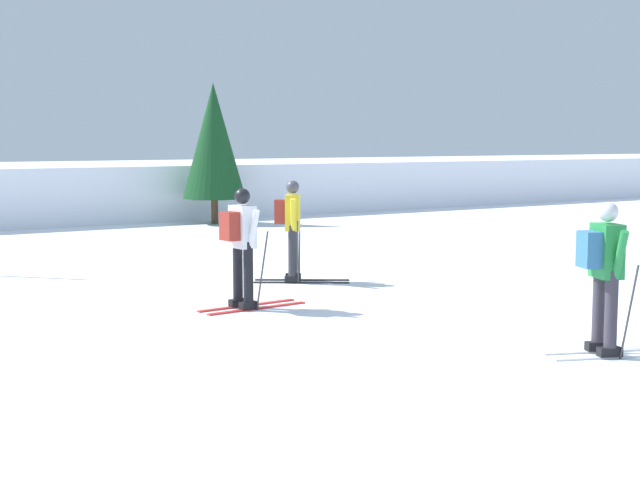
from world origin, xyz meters
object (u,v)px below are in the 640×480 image
(skier_white, at_px, (241,242))
(skier_yellow, at_px, (291,225))
(skier_green, at_px, (604,270))
(conifer_far_left, at_px, (214,141))

(skier_white, bearing_deg, skier_yellow, 43.28)
(skier_green, height_order, conifer_far_left, conifer_far_left)
(skier_white, bearing_deg, conifer_far_left, 65.81)
(skier_yellow, bearing_deg, skier_white, -136.72)
(conifer_far_left, bearing_deg, skier_white, -114.19)
(skier_white, distance_m, skier_yellow, 2.54)
(skier_white, height_order, skier_yellow, same)
(skier_green, relative_size, conifer_far_left, 0.43)
(skier_yellow, xyz_separation_m, conifer_far_left, (3.55, 10.27, 1.40))
(skier_yellow, bearing_deg, conifer_far_left, 70.95)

